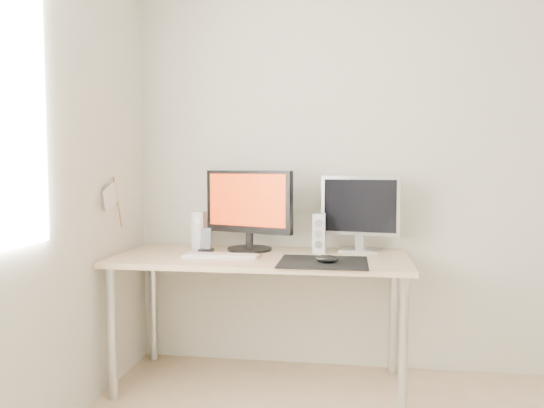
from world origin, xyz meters
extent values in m
plane|color=silver|center=(0.00, 1.75, 1.25)|extent=(3.50, 0.00, 3.50)
cube|color=black|center=(-0.58, 1.22, 0.73)|extent=(0.45, 0.40, 0.00)
ellipsoid|color=black|center=(-0.56, 1.19, 0.75)|extent=(0.12, 0.07, 0.04)
cube|color=#D1B587|center=(-0.93, 1.38, 0.71)|extent=(1.60, 0.70, 0.03)
cylinder|color=silver|center=(-1.67, 1.09, 0.35)|extent=(0.05, 0.05, 0.70)
cylinder|color=silver|center=(-0.19, 1.09, 0.35)|extent=(0.05, 0.05, 0.70)
cylinder|color=silver|center=(-1.67, 1.67, 0.35)|extent=(0.05, 0.05, 0.70)
cylinder|color=silver|center=(-0.19, 1.67, 0.35)|extent=(0.05, 0.05, 0.70)
cylinder|color=black|center=(-1.03, 1.55, 0.74)|extent=(0.33, 0.33, 0.02)
cylinder|color=black|center=(-1.03, 1.55, 0.81)|extent=(0.05, 0.05, 0.12)
cube|color=black|center=(-1.03, 1.54, 1.02)|extent=(0.53, 0.23, 0.36)
cube|color=#E15D0B|center=(-1.04, 1.51, 1.03)|extent=(0.47, 0.17, 0.30)
cube|color=silver|center=(-0.39, 1.60, 0.74)|extent=(0.24, 0.19, 0.01)
cube|color=#BCBBBE|center=(-0.39, 1.60, 0.80)|extent=(0.06, 0.05, 0.10)
cube|color=#B9B9BB|center=(-0.39, 1.60, 0.99)|extent=(0.45, 0.12, 0.34)
cube|color=black|center=(-0.39, 1.58, 0.99)|extent=(0.40, 0.07, 0.30)
cube|color=silver|center=(-1.34, 1.58, 0.84)|extent=(0.07, 0.08, 0.22)
cylinder|color=silver|center=(-1.34, 1.54, 0.78)|extent=(0.04, 0.01, 0.04)
cylinder|color=silver|center=(-1.34, 1.54, 0.84)|extent=(0.04, 0.01, 0.04)
cylinder|color=silver|center=(-1.34, 1.54, 0.90)|extent=(0.04, 0.01, 0.04)
cube|color=white|center=(-0.62, 1.53, 0.84)|extent=(0.07, 0.08, 0.22)
cylinder|color=#B0B0B2|center=(-0.62, 1.49, 0.78)|extent=(0.04, 0.01, 0.04)
cylinder|color=silver|center=(-0.62, 1.49, 0.84)|extent=(0.04, 0.01, 0.04)
cylinder|color=#AEAEB1|center=(-0.62, 1.49, 0.90)|extent=(0.04, 0.01, 0.04)
cube|color=#A9A9AB|center=(-1.13, 1.30, 0.73)|extent=(0.42, 0.14, 0.01)
cube|color=white|center=(-1.13, 1.30, 0.74)|extent=(0.40, 0.12, 0.01)
cube|color=black|center=(-1.26, 1.46, 0.74)|extent=(0.08, 0.07, 0.02)
cube|color=black|center=(-1.26, 1.46, 0.81)|extent=(0.06, 0.03, 0.12)
cylinder|color=#A57F54|center=(-1.72, 1.30, 1.02)|extent=(0.01, 0.10, 0.29)
cube|color=white|center=(-1.72, 1.21, 1.06)|extent=(0.00, 0.19, 0.15)
camera|label=1|loc=(-0.45, -1.46, 1.22)|focal=35.00mm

